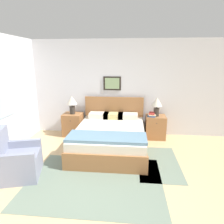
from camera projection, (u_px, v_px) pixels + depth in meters
The scene contains 14 objects.
ground_plane at pixel (104, 200), 3.02m from camera, with size 16.00×16.00×0.00m, color tan.
wall_back at pixel (118, 88), 5.52m from camera, with size 7.11×0.09×2.60m.
wall_left at pixel (3, 96), 4.30m from camera, with size 0.08×5.31×2.60m.
area_rug_main at pixel (95, 181), 3.49m from camera, with size 2.33×1.76×0.01m.
area_rug_bedside at pixel (158, 163), 4.11m from camera, with size 0.82×1.49×0.01m.
bed at pixel (110, 137), 4.71m from camera, with size 1.62×2.11×1.07m.
armchair at pixel (16, 161), 3.57m from camera, with size 0.87×0.87×0.89m.
nightstand_near_window at pixel (73, 124), 5.58m from camera, with size 0.52×0.49×0.62m.
nightstand_by_door at pixel (155, 127), 5.37m from camera, with size 0.52×0.49×0.62m.
table_lamp_near_window at pixel (72, 102), 5.41m from camera, with size 0.29×0.29×0.50m.
table_lamp_by_door at pixel (157, 104), 5.20m from camera, with size 0.29×0.29×0.50m.
book_thick_bottom at pixel (152, 116), 5.25m from camera, with size 0.23×0.28×0.04m.
book_hardcover_middle at pixel (152, 114), 5.24m from camera, with size 0.20×0.27×0.02m.
book_novel_upper at pixel (152, 113), 5.24m from camera, with size 0.17×0.24×0.04m.
Camera 1 is at (0.38, -2.56, 2.05)m, focal length 32.00 mm.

